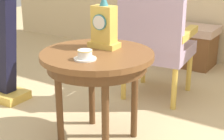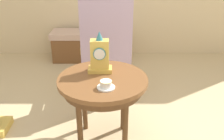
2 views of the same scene
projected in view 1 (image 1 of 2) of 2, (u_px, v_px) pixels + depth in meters
The scene contains 6 objects.
side_table at pixel (97, 64), 2.09m from camera, with size 0.70×0.70×0.61m.
teacup_left at pixel (85, 55), 1.91m from camera, with size 0.13×0.13×0.06m.
mantel_clock at pixel (104, 27), 2.12m from camera, with size 0.19×0.11×0.34m.
armchair at pixel (155, 31), 2.72m from camera, with size 0.59×0.58×1.14m.
harp at pixel (2, 15), 2.65m from camera, with size 0.40×0.24×1.80m.
window_bench at pixel (170, 42), 3.84m from camera, with size 1.04×0.40×0.44m.
Camera 1 is at (1.07, -1.55, 1.18)m, focal length 54.42 mm.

